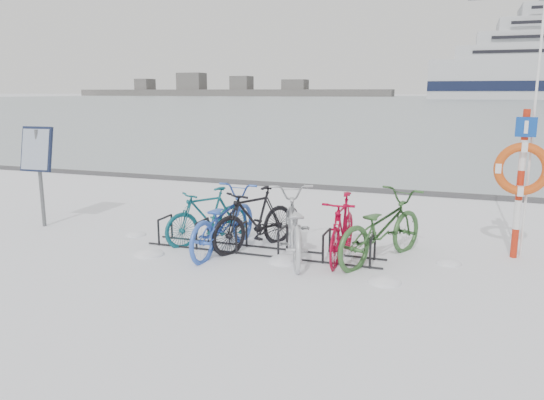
% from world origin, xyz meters
% --- Properties ---
extents(ground, '(900.00, 900.00, 0.00)m').
position_xyz_m(ground, '(0.00, 0.00, 0.00)').
color(ground, white).
rests_on(ground, ground).
extents(ice_sheet, '(400.00, 298.00, 0.02)m').
position_xyz_m(ice_sheet, '(0.00, 155.00, 0.01)').
color(ice_sheet, '#A7B4BD').
rests_on(ice_sheet, ground).
extents(quay_edge, '(400.00, 0.25, 0.10)m').
position_xyz_m(quay_edge, '(0.00, 5.90, 0.05)').
color(quay_edge, '#3F3F42').
rests_on(quay_edge, ground).
extents(bike_rack, '(4.00, 0.48, 0.46)m').
position_xyz_m(bike_rack, '(0.00, 0.00, 0.18)').
color(bike_rack, black).
rests_on(bike_rack, ground).
extents(info_board, '(0.66, 0.28, 1.94)m').
position_xyz_m(info_board, '(-4.62, 0.15, 1.39)').
color(info_board, '#595B5E').
rests_on(info_board, ground).
extents(lifebuoy_station, '(0.81, 0.23, 4.23)m').
position_xyz_m(lifebuoy_station, '(3.87, 1.03, 1.42)').
color(lifebuoy_station, '#B6240E').
rests_on(lifebuoy_station, ground).
extents(shoreline, '(180.00, 12.00, 9.50)m').
position_xyz_m(shoreline, '(-122.02, 260.00, 2.79)').
color(shoreline, '#4B4B4B').
rests_on(shoreline, ground).
extents(bike_0, '(1.29, 1.63, 0.99)m').
position_xyz_m(bike_0, '(-1.10, 0.26, 0.49)').
color(bike_0, '#10505A').
rests_on(bike_0, ground).
extents(bike_1, '(0.86, 2.11, 1.08)m').
position_xyz_m(bike_1, '(-0.64, -0.12, 0.54)').
color(bike_1, blue).
rests_on(bike_1, ground).
extents(bike_2, '(1.26, 1.81, 1.07)m').
position_xyz_m(bike_2, '(-0.20, 0.19, 0.54)').
color(bike_2, black).
rests_on(bike_2, ground).
extents(bike_3, '(1.45, 2.23, 1.10)m').
position_xyz_m(bike_3, '(0.55, -0.05, 0.55)').
color(bike_3, '#B1B5BA').
rests_on(bike_3, ground).
extents(bike_4, '(0.53, 1.75, 1.05)m').
position_xyz_m(bike_4, '(1.30, 0.13, 0.52)').
color(bike_4, '#9C0323').
rests_on(bike_4, ground).
extents(bike_5, '(1.59, 2.24, 1.12)m').
position_xyz_m(bike_5, '(1.88, 0.25, 0.56)').
color(bike_5, '#315B2C').
rests_on(bike_5, ground).
extents(snow_drifts, '(5.82, 1.84, 0.19)m').
position_xyz_m(snow_drifts, '(0.29, -0.03, 0.00)').
color(snow_drifts, white).
rests_on(snow_drifts, ground).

